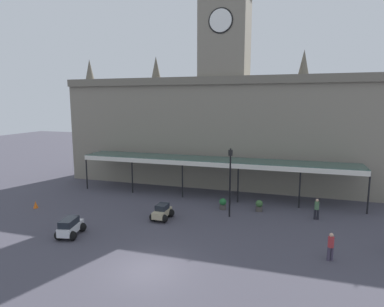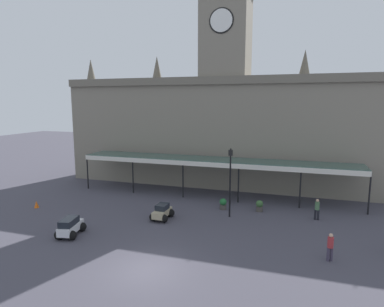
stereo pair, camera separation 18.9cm
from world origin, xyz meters
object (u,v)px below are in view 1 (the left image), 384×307
pedestrian_crossing_forecourt (331,246)px  traffic_cone (36,205)px  car_beige_sedan (162,213)px  planter_near_kerb (223,204)px  planter_by_canopy (259,206)px  victorian_lamppost (230,175)px  pedestrian_beside_cars (317,208)px  car_white_estate (70,228)px

pedestrian_crossing_forecourt → traffic_cone: 23.61m
car_beige_sedan → pedestrian_crossing_forecourt: pedestrian_crossing_forecourt is taller
pedestrian_crossing_forecourt → planter_near_kerb: size_ratio=1.74×
traffic_cone → planter_near_kerb: 16.25m
pedestrian_crossing_forecourt → planter_by_canopy: pedestrian_crossing_forecourt is taller
car_beige_sedan → planter_by_canopy: size_ratio=2.16×
car_beige_sedan → pedestrian_crossing_forecourt: 12.40m
victorian_lamppost → planter_near_kerb: 3.47m
victorian_lamppost → traffic_cone: (-16.50, -2.83, -3.10)m
victorian_lamppost → planter_by_canopy: victorian_lamppost is taller
traffic_cone → pedestrian_crossing_forecourt: bearing=-6.5°
pedestrian_beside_cars → victorian_lamppost: size_ratio=0.30×
car_beige_sedan → car_white_estate: bearing=-134.4°
victorian_lamppost → traffic_cone: 17.03m
pedestrian_beside_cars → traffic_cone: bearing=-169.6°
pedestrian_crossing_forecourt → pedestrian_beside_cars: same height
car_white_estate → victorian_lamppost: size_ratio=0.43×
car_white_estate → car_beige_sedan: bearing=45.6°
pedestrian_beside_cars → traffic_cone: pedestrian_beside_cars is taller
car_beige_sedan → pedestrian_crossing_forecourt: bearing=-16.0°
pedestrian_crossing_forecourt → traffic_cone: (-23.45, 2.67, -0.61)m
planter_near_kerb → car_white_estate: bearing=-135.7°
pedestrian_beside_cars → victorian_lamppost: victorian_lamppost is taller
pedestrian_beside_cars → planter_near_kerb: pedestrian_beside_cars is taller
pedestrian_beside_cars → victorian_lamppost: 7.21m
car_beige_sedan → planter_near_kerb: (4.07, 3.74, -0.01)m
pedestrian_crossing_forecourt → pedestrian_beside_cars: bearing=92.7°
car_white_estate → pedestrian_crossing_forecourt: bearing=5.0°
pedestrian_crossing_forecourt → planter_near_kerb: bearing=137.6°
car_white_estate → pedestrian_beside_cars: (16.36, 8.38, 0.34)m
pedestrian_crossing_forecourt → pedestrian_beside_cars: 6.92m
pedestrian_beside_cars → planter_by_canopy: 4.55m
pedestrian_crossing_forecourt → traffic_cone: bearing=173.5°
traffic_cone → planter_by_canopy: bearing=14.8°
traffic_cone → planter_by_canopy: (18.64, 4.91, 0.19)m
victorian_lamppost → planter_near_kerb: victorian_lamppost is taller
victorian_lamppost → planter_near_kerb: (-0.89, 1.66, -2.92)m
planter_by_canopy → traffic_cone: bearing=-165.2°
car_beige_sedan → traffic_cone: bearing=-176.3°
car_beige_sedan → planter_near_kerb: 5.53m
victorian_lamppost → traffic_cone: victorian_lamppost is taller
car_white_estate → pedestrian_beside_cars: 18.38m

